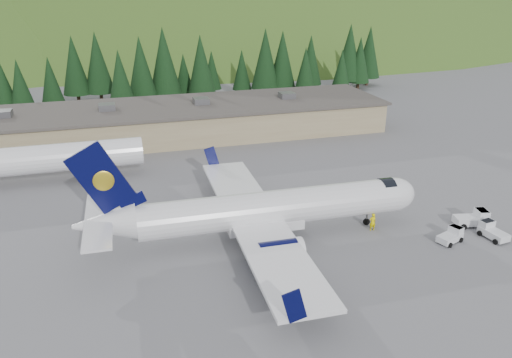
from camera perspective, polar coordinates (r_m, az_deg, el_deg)
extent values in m
plane|color=#5B5B60|center=(50.82, 1.93, -6.61)|extent=(600.00, 600.00, 0.00)
cylinder|color=white|center=(49.38, 1.97, -3.34)|extent=(26.47, 4.25, 3.54)
ellipsoid|color=white|center=(54.39, 15.41, -1.71)|extent=(4.70, 3.67, 3.54)
cylinder|color=black|center=(53.78, 14.58, -1.40)|extent=(1.40, 2.96, 2.92)
cone|color=white|center=(47.53, -16.92, -4.90)|extent=(5.75, 3.69, 3.54)
cube|color=white|center=(49.79, 0.91, -5.01)|extent=(7.62, 3.22, 0.94)
cube|color=white|center=(49.32, -0.15, -4.57)|extent=(6.04, 32.16, 0.33)
cube|color=#050734|center=(63.06, -5.11, 2.57)|extent=(1.91, 0.19, 2.71)
cube|color=#050734|center=(35.19, 4.41, -14.29)|extent=(1.91, 0.19, 2.71)
cylinder|color=#050734|center=(54.66, -0.65, -2.75)|extent=(4.01, 2.27, 2.17)
cylinder|color=white|center=(55.08, 1.16, -2.55)|extent=(0.63, 2.31, 2.30)
cube|color=white|center=(54.44, -0.65, -2.26)|extent=(2.08, 0.29, 0.85)
cylinder|color=#050734|center=(45.31, 2.80, -8.31)|extent=(4.01, 2.27, 2.17)
cylinder|color=white|center=(45.83, 4.95, -8.00)|extent=(0.63, 2.31, 2.30)
cube|color=white|center=(45.06, 2.81, -7.74)|extent=(2.08, 0.29, 0.85)
cube|color=#050734|center=(45.78, -17.29, 0.07)|extent=(5.83, 0.44, 6.92)
ellipsoid|color=gold|center=(46.01, -17.02, -0.05)|extent=(1.87, 0.22, 1.87)
ellipsoid|color=gold|center=(45.66, -17.03, -0.22)|extent=(1.87, 0.22, 1.87)
cube|color=#050734|center=(46.62, -13.96, -2.44)|extent=(2.61, 0.31, 1.87)
cube|color=white|center=(47.36, -17.55, -4.44)|extent=(2.76, 11.84, 0.21)
cylinder|color=slate|center=(54.05, 12.55, -4.32)|extent=(0.19, 0.19, 1.70)
cylinder|color=black|center=(54.27, 12.51, -4.79)|extent=(0.72, 0.28, 0.72)
cylinder|color=slate|center=(51.92, -1.87, -4.79)|extent=(0.23, 0.23, 1.88)
cylinder|color=black|center=(52.19, -1.46, -5.16)|extent=(1.04, 0.36, 1.04)
cylinder|color=black|center=(52.04, -2.27, -5.25)|extent=(1.04, 0.36, 1.04)
cylinder|color=slate|center=(47.55, -0.46, -7.45)|extent=(0.23, 0.23, 1.88)
cylinder|color=black|center=(47.84, -0.02, -7.83)|extent=(1.04, 0.36, 1.04)
cylinder|color=black|center=(47.68, -0.91, -7.95)|extent=(1.04, 0.36, 1.04)
cylinder|color=white|center=(68.14, -22.11, 2.23)|extent=(22.00, 3.60, 3.60)
cube|color=silver|center=(53.20, 21.25, -6.25)|extent=(2.99, 2.17, 0.63)
cube|color=silver|center=(53.66, 21.87, -5.45)|extent=(1.27, 1.49, 0.81)
cube|color=black|center=(53.50, 21.92, -5.10)|extent=(1.15, 1.37, 0.09)
cylinder|color=black|center=(54.32, 21.13, -5.92)|extent=(0.54, 0.35, 0.50)
cylinder|color=black|center=(53.68, 22.39, -6.46)|extent=(0.54, 0.35, 0.50)
cylinder|color=black|center=(52.95, 20.03, -6.50)|extent=(0.54, 0.35, 0.50)
cylinder|color=black|center=(52.29, 21.32, -7.06)|extent=(0.54, 0.35, 0.50)
cube|color=silver|center=(57.41, 23.31, -4.34)|extent=(3.60, 2.33, 0.78)
cube|color=silver|center=(57.65, 24.38, -3.68)|extent=(1.41, 1.75, 1.00)
cube|color=black|center=(57.48, 24.45, -3.28)|extent=(1.28, 1.62, 0.11)
cylinder|color=black|center=(58.74, 23.85, -4.17)|extent=(0.66, 0.37, 0.62)
cylinder|color=black|center=(57.35, 24.63, -4.93)|extent=(0.66, 0.37, 0.62)
cylinder|color=black|center=(57.75, 21.90, -4.30)|extent=(0.66, 0.37, 0.62)
cylinder|color=black|center=(56.34, 22.65, -5.08)|extent=(0.66, 0.37, 0.62)
cube|color=silver|center=(55.62, 25.52, -5.65)|extent=(1.84, 3.10, 0.68)
cube|color=silver|center=(55.92, 24.88, -4.72)|extent=(1.48, 1.15, 0.88)
cube|color=black|center=(55.76, 24.94, -4.36)|extent=(1.37, 1.04, 0.10)
cylinder|color=black|center=(55.73, 24.20, -5.67)|extent=(0.29, 0.57, 0.55)
cylinder|color=black|center=(56.83, 25.27, -5.32)|extent=(0.29, 0.57, 0.55)
cylinder|color=black|center=(54.64, 25.69, -6.48)|extent=(0.29, 0.57, 0.55)
cylinder|color=black|center=(55.77, 26.75, -6.11)|extent=(0.29, 0.57, 0.55)
cube|color=#8E7B58|center=(83.78, -9.57, 6.44)|extent=(70.00, 16.00, 4.80)
cube|color=#47423D|center=(83.15, -9.68, 8.14)|extent=(71.00, 17.00, 0.40)
cube|color=slate|center=(83.97, -26.97, 6.66)|extent=(2.50, 2.50, 1.00)
cube|color=slate|center=(82.49, -16.67, 7.89)|extent=(2.50, 2.50, 1.00)
cube|color=slate|center=(83.71, -6.28, 8.86)|extent=(2.50, 2.50, 1.00)
cube|color=slate|center=(87.52, 3.55, 9.52)|extent=(2.50, 2.50, 1.00)
imported|color=#F4DD00|center=(52.99, 13.18, -4.80)|extent=(0.72, 0.48, 1.92)
cone|color=black|center=(104.12, -26.98, 9.60)|extent=(4.61, 4.61, 9.43)
cone|color=black|center=(102.77, -25.39, 9.70)|extent=(4.57, 4.57, 9.35)
cone|color=black|center=(107.46, -22.45, 10.45)|extent=(4.38, 4.38, 8.95)
cone|color=black|center=(111.22, -20.06, 12.13)|extent=(5.80, 5.80, 11.86)
cone|color=black|center=(110.85, -17.68, 12.58)|extent=(6.07, 6.07, 12.42)
cone|color=black|center=(98.67, -15.27, 11.06)|extent=(5.16, 5.16, 10.55)
cone|color=black|center=(102.52, -13.02, 12.27)|extent=(5.96, 5.96, 12.18)
cone|color=black|center=(104.24, -10.47, 13.08)|extent=(6.57, 6.57, 13.44)
cone|color=black|center=(109.03, -8.25, 11.81)|extent=(4.13, 4.13, 8.45)
cone|color=black|center=(105.10, -6.32, 12.84)|extent=(5.88, 5.88, 12.02)
cone|color=black|center=(113.41, -5.08, 12.31)|extent=(4.11, 4.11, 8.41)
cone|color=black|center=(112.35, -1.63, 12.38)|extent=(4.23, 4.23, 8.65)
cone|color=black|center=(110.08, 1.08, 13.59)|extent=(6.18, 6.18, 12.64)
cone|color=black|center=(111.18, 3.03, 13.49)|extent=(5.96, 5.96, 12.20)
cone|color=black|center=(108.92, 5.66, 12.29)|extent=(4.65, 4.65, 9.52)
cone|color=black|center=(116.75, 6.25, 13.38)|extent=(5.34, 5.34, 10.93)
cone|color=black|center=(111.65, 9.73, 12.12)|extent=(4.37, 4.37, 8.93)
cone|color=black|center=(121.23, 10.64, 14.05)|extent=(6.26, 6.26, 12.81)
cone|color=black|center=(121.47, 11.76, 13.20)|extent=(5.06, 5.06, 10.34)
cone|color=black|center=(126.65, 12.80, 13.97)|extent=(5.88, 5.88, 12.03)
ellipsoid|color=#314C17|center=(271.30, -3.48, -1.95)|extent=(420.00, 300.00, 300.00)
ellipsoid|color=#314C17|center=(349.31, 14.50, 2.90)|extent=(392.00, 280.00, 280.00)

